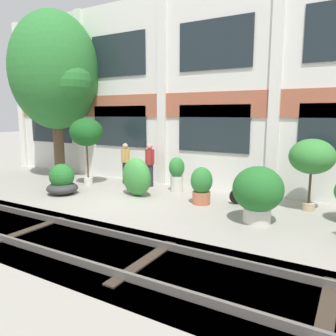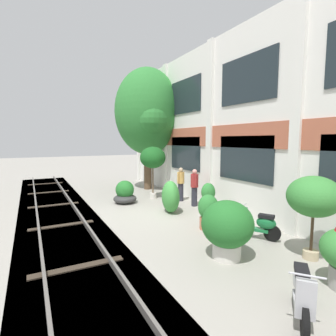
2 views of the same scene
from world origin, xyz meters
The scene contains 15 objects.
ground_plane centered at (0.00, 0.00, 0.00)m, with size 80.00×80.00×0.00m, color #9E998E.
apartment_facade centered at (0.00, 3.34, 3.61)m, with size 17.39×0.64×7.23m.
rail_tracks centered at (0.00, -3.19, -0.13)m, with size 25.03×2.80×0.43m.
broadleaf_tree centered at (-4.86, 2.18, 4.48)m, with size 3.97×3.78×7.10m.
potted_plant_glazed_jar centered at (2.62, 1.08, 0.61)m, with size 0.68×0.68×1.16m.
potted_plant_wide_bowl centered at (-2.12, -0.19, 0.45)m, with size 1.08×1.08×1.07m.
potted_plant_stone_basin centered at (1.15, 2.17, 0.68)m, with size 0.56×0.56×1.25m.
potted_plant_ribbed_drum centered at (4.59, 0.19, 0.82)m, with size 1.29×1.29×1.47m.
potted_plant_terracotta_small centered at (-2.40, 1.38, 2.03)m, with size 1.28×1.28×2.61m.
potted_plant_low_pan centered at (5.60, 2.01, 1.55)m, with size 1.26×1.26×2.08m.
scooter_near_curb centered at (6.89, -0.18, 0.44)m, with size 0.96×1.11×0.98m.
scooter_second_parked centered at (4.04, 1.89, 0.44)m, with size 1.23×0.82×0.98m.
resident_by_doorway centered at (-0.13, 2.37, 0.89)m, with size 0.50×0.34×1.66m.
resident_watching_tracks centered at (-1.28, 2.34, 0.87)m, with size 0.34×0.49×1.63m.
topiary_hedge centered at (0.24, 0.95, 0.64)m, with size 1.30×0.70×1.29m, color #388438.
Camera 2 is at (9.45, -4.05, 2.95)m, focal length 28.00 mm.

